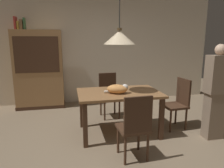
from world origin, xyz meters
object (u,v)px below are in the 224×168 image
chair_near_front (135,125)px  book_green_slim (24,24)px  cat_sleeping (118,89)px  hutch_bookcase (39,71)px  person_standing (216,93)px  book_red_tall (16,23)px  dining_table (119,98)px  chair_far_back (109,93)px  pendant_lamp (119,37)px  book_brown_thick (22,25)px  chair_right_side (178,101)px  book_yellow_short (19,26)px

chair_near_front → book_green_slim: 3.54m
cat_sleeping → hutch_bookcase: hutch_bookcase is taller
book_green_slim → cat_sleeping: bearing=-48.1°
person_standing → hutch_bookcase: bearing=142.5°
person_standing → book_red_tall: bearing=146.1°
hutch_bookcase → dining_table: bearing=-50.1°
chair_far_back → cat_sleeping: size_ratio=2.28×
pendant_lamp → person_standing: pendant_lamp is taller
book_brown_thick → cat_sleeping: bearing=-47.1°
chair_far_back → book_red_tall: (-1.94, 0.94, 1.48)m
book_red_tall → book_green_slim: book_red_tall is taller
chair_near_front → person_standing: (1.50, 0.37, 0.27)m
pendant_lamp → dining_table: bearing=-99.5°
chair_far_back → book_green_slim: size_ratio=3.58×
chair_far_back → person_standing: 2.07m
book_red_tall → book_brown_thick: 0.13m
chair_near_front → cat_sleeping: chair_near_front is taller
pendant_lamp → person_standing: (1.51, -0.50, -0.88)m
chair_near_front → chair_far_back: bearing=90.4°
dining_table → chair_near_front: chair_near_front is taller
book_brown_thick → pendant_lamp: bearing=-45.0°
person_standing → book_green_slim: bearing=144.6°
dining_table → person_standing: (1.51, -0.50, 0.13)m
dining_table → book_green_slim: size_ratio=5.38×
hutch_bookcase → book_brown_thick: book_brown_thick is taller
dining_table → pendant_lamp: pendant_lamp is taller
dining_table → chair_right_side: chair_right_side is taller
book_yellow_short → book_red_tall: bearing=180.0°
chair_far_back → book_brown_thick: (-1.82, 0.94, 1.45)m
hutch_bookcase → person_standing: (3.02, -2.32, -0.11)m
chair_far_back → hutch_bookcase: 1.82m
book_brown_thick → book_green_slim: bearing=0.0°
dining_table → hutch_bookcase: (-1.52, 1.82, 0.24)m
chair_right_side → pendant_lamp: (-1.13, -0.01, 1.15)m
chair_right_side → book_red_tall: bearing=149.5°
book_yellow_short → book_brown_thick: (0.07, 0.00, 0.02)m
book_yellow_short → cat_sleeping: bearing=-46.0°
pendant_lamp → cat_sleeping: bearing=-114.9°
cat_sleeping → person_standing: (1.55, -0.41, -0.04)m
dining_table → pendant_lamp: 1.01m
chair_far_back → chair_near_front: bearing=-89.6°
book_green_slim → hutch_bookcase: bearing=-0.4°
dining_table → chair_right_side: 1.14m
cat_sleeping → pendant_lamp: size_ratio=0.31×
chair_right_side → book_red_tall: (-3.08, 1.81, 1.48)m
book_green_slim → chair_far_back: bearing=-28.2°
chair_right_side → book_green_slim: 3.71m
dining_table → book_red_tall: 2.98m
book_yellow_short → pendant_lamp: bearing=-43.9°
book_red_tall → book_brown_thick: book_red_tall is taller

